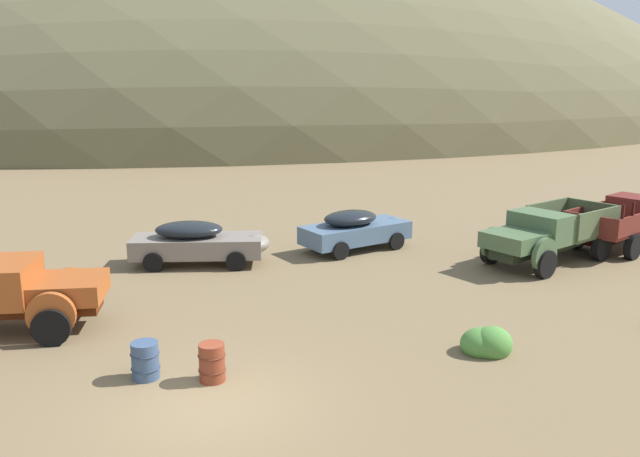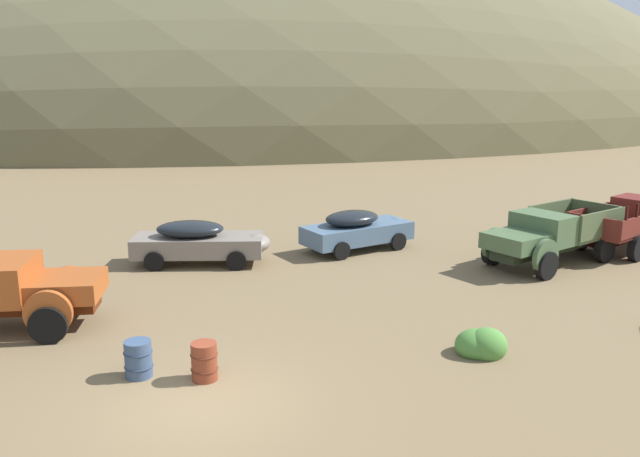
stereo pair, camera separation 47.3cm
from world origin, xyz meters
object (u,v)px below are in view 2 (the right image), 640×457
truck_oxide_orange (6,293)px  truck_oxblood (639,220)px  oil_drum_foreground (138,359)px  oil_drum_by_truck (204,361)px  car_primer_gray (202,242)px  car_chalk_blue (360,229)px  truck_weathered_green (544,237)px

truck_oxide_orange → truck_oxblood: 22.76m
oil_drum_foreground → oil_drum_by_truck: size_ratio=0.98×
truck_oxide_orange → car_primer_gray: bearing=50.5°
car_chalk_blue → truck_oxblood: size_ratio=0.69×
truck_oxide_orange → oil_drum_foreground: (2.98, -4.21, -0.57)m
oil_drum_foreground → oil_drum_by_truck: (1.35, -0.66, 0.01)m
car_primer_gray → truck_oxblood: 17.04m
truck_weathered_green → car_primer_gray: bearing=-37.5°
truck_oxide_orange → truck_weathered_green: truck_weathered_green is taller
car_primer_gray → oil_drum_foreground: car_primer_gray is taller
car_chalk_blue → truck_weathered_green: bearing=-50.9°
car_primer_gray → oil_drum_by_truck: bearing=-81.7°
car_primer_gray → oil_drum_by_truck: 9.47m
car_primer_gray → oil_drum_foreground: bearing=-90.8°
car_primer_gray → oil_drum_foreground: (-3.03, -8.65, -0.39)m
truck_oxblood → oil_drum_foreground: truck_oxblood is taller
truck_weathered_green → truck_oxblood: size_ratio=0.88×
truck_oxblood → oil_drum_by_truck: size_ratio=7.90×
truck_oxide_orange → truck_oxblood: bearing=16.9°
truck_oxide_orange → oil_drum_foreground: truck_oxide_orange is taller
truck_weathered_green → truck_oxblood: truck_oxblood is taller
truck_oxblood → oil_drum_by_truck: (-18.40, -6.03, -0.59)m
oil_drum_by_truck → car_primer_gray: bearing=79.8°
oil_drum_by_truck → truck_oxide_orange: bearing=131.7°
car_primer_gray → truck_weathered_green: size_ratio=0.84×
car_chalk_blue → oil_drum_by_truck: (-7.77, -9.21, -0.38)m
car_chalk_blue → oil_drum_foreground: car_chalk_blue is taller
car_chalk_blue → oil_drum_foreground: 12.51m
car_primer_gray → car_chalk_blue: bearing=17.6°
car_chalk_blue → truck_oxblood: bearing=-28.5°
oil_drum_by_truck → oil_drum_foreground: bearing=154.0°
truck_oxide_orange → truck_weathered_green: (17.35, 0.09, 0.02)m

